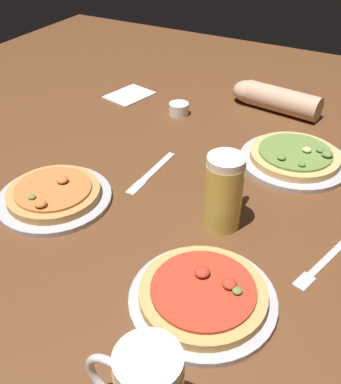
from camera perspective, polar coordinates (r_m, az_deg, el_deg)
name	(u,v)px	position (r m, az deg, el deg)	size (l,w,h in m)	color
ground_plane	(170,204)	(1.05, 0.00, -1.55)	(2.40, 2.40, 0.03)	brown
pizza_plate_near	(203,295)	(0.80, 4.18, -13.06)	(0.26, 0.26, 0.05)	#B2B2B7
pizza_plate_far	(294,157)	(1.20, 15.59, 4.28)	(0.28, 0.28, 0.05)	#B2B2B7
pizza_plate_side	(54,195)	(1.06, -14.68, -0.36)	(0.26, 0.26, 0.05)	#B2B2B7
beer_mug_amber	(225,191)	(0.92, 6.95, 0.08)	(0.08, 0.14, 0.17)	gold
ramekin_sauce	(179,109)	(1.41, 1.07, 10.61)	(0.06, 0.06, 0.04)	white
napkin_folded	(129,95)	(1.55, -5.28, 12.32)	(0.11, 0.15, 0.01)	silver
fork_left	(325,261)	(0.93, 19.14, -8.33)	(0.08, 0.20, 0.01)	silver
knife_right	(151,172)	(1.12, -2.46, 2.54)	(0.02, 0.21, 0.01)	silver
diner_arm	(272,98)	(1.47, 12.88, 11.67)	(0.29, 0.11, 0.08)	tan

